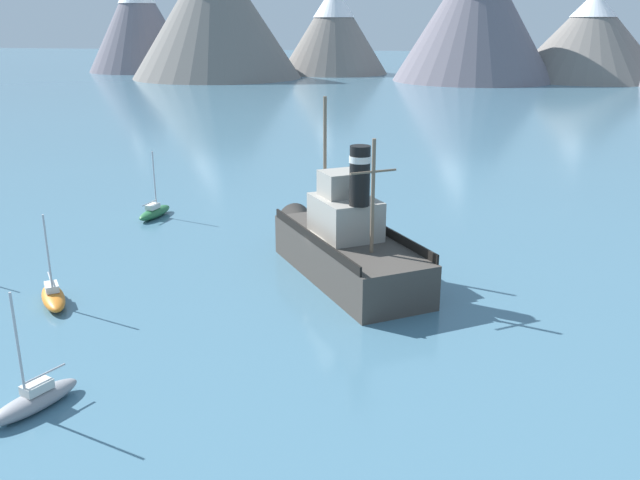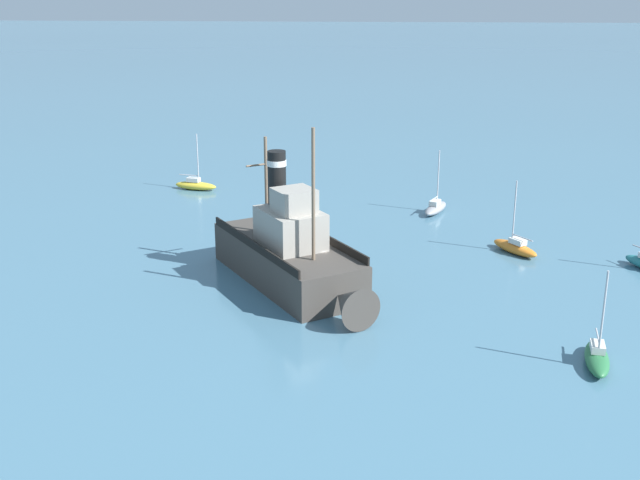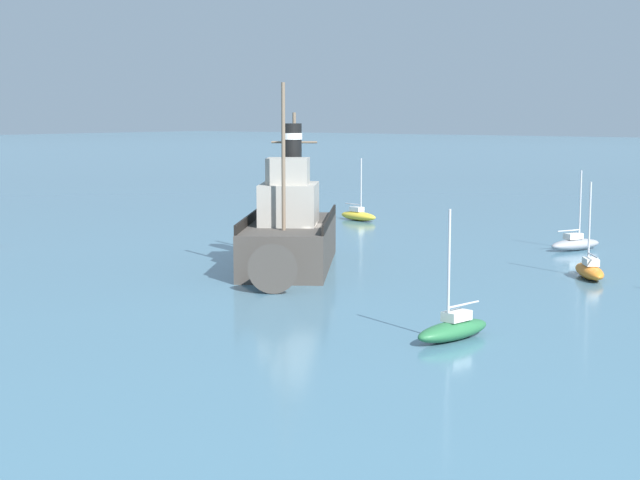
{
  "view_description": "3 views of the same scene",
  "coord_description": "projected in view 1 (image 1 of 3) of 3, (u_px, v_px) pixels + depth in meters",
  "views": [
    {
      "loc": [
        5.7,
        -36.2,
        14.03
      ],
      "look_at": [
        -0.55,
        0.77,
        1.81
      ],
      "focal_mm": 38.0,
      "sensor_mm": 36.0,
      "label": 1
    },
    {
      "loc": [
        -3.94,
        44.74,
        17.51
      ],
      "look_at": [
        -0.86,
        1.75,
        3.37
      ],
      "focal_mm": 45.0,
      "sensor_mm": 36.0,
      "label": 2
    },
    {
      "loc": [
        -32.14,
        40.98,
        8.35
      ],
      "look_at": [
        -0.47,
        -0.79,
        1.56
      ],
      "focal_mm": 55.0,
      "sensor_mm": 36.0,
      "label": 3
    }
  ],
  "objects": [
    {
      "name": "sailboat_green",
      "position": [
        154.0,
        212.0,
        50.39
      ],
      "size": [
        1.69,
        3.93,
        4.9
      ],
      "color": "#286B3D",
      "rests_on": "ground"
    },
    {
      "name": "sailboat_grey",
      "position": [
        34.0,
        400.0,
        25.45
      ],
      "size": [
        2.5,
        3.93,
        4.9
      ],
      "color": "gray",
      "rests_on": "ground"
    },
    {
      "name": "sailboat_orange",
      "position": [
        53.0,
        296.0,
        34.96
      ],
      "size": [
        3.13,
        3.72,
        4.9
      ],
      "color": "orange",
      "rests_on": "ground"
    },
    {
      "name": "ground_plane",
      "position": [
        327.0,
        274.0,
        39.19
      ],
      "size": [
        600.0,
        600.0,
        0.0
      ],
      "primitive_type": "plane",
      "color": "#477289"
    },
    {
      "name": "mountain_ridge",
      "position": [
        441.0,
        17.0,
        163.89
      ],
      "size": [
        189.27,
        58.12,
        32.11
      ],
      "color": "slate",
      "rests_on": "ground"
    },
    {
      "name": "old_tugboat",
      "position": [
        344.0,
        244.0,
        38.6
      ],
      "size": [
        10.74,
        13.88,
        9.9
      ],
      "color": "#423D38",
      "rests_on": "ground"
    }
  ]
}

